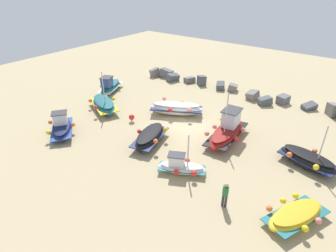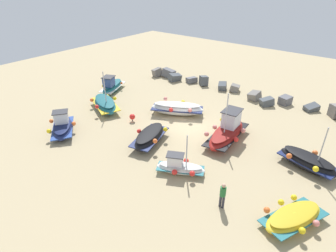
{
  "view_description": "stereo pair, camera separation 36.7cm",
  "coord_description": "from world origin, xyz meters",
  "px_view_note": "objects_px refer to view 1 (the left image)",
  "views": [
    {
      "loc": [
        10.81,
        -16.95,
        11.16
      ],
      "look_at": [
        -0.24,
        -2.32,
        0.9
      ],
      "focal_mm": 29.83,
      "sensor_mm": 36.0,
      "label": 1
    },
    {
      "loc": [
        11.1,
        -16.73,
        11.16
      ],
      "look_at": [
        -0.24,
        -2.32,
        0.9
      ],
      "focal_mm": 29.83,
      "sensor_mm": 36.0,
      "label": 2
    }
  ],
  "objects_px": {
    "fishing_boat_2": "(176,108)",
    "fishing_boat_4": "(150,137)",
    "fishing_boat_7": "(181,167)",
    "person_walking": "(225,193)",
    "fishing_boat_8": "(104,105)",
    "fishing_boat_0": "(227,131)",
    "fishing_boat_3": "(296,215)",
    "fishing_boat_5": "(110,86)",
    "mooring_buoy_0": "(132,117)",
    "fishing_boat_6": "(62,127)",
    "fishing_boat_1": "(307,160)"
  },
  "relations": [
    {
      "from": "fishing_boat_3",
      "to": "mooring_buoy_0",
      "type": "height_order",
      "value": "fishing_boat_3"
    },
    {
      "from": "fishing_boat_5",
      "to": "fishing_boat_6",
      "type": "bearing_deg",
      "value": 0.3
    },
    {
      "from": "fishing_boat_0",
      "to": "fishing_boat_4",
      "type": "bearing_deg",
      "value": 128.08
    },
    {
      "from": "fishing_boat_1",
      "to": "fishing_boat_7",
      "type": "bearing_deg",
      "value": 54.38
    },
    {
      "from": "fishing_boat_0",
      "to": "person_walking",
      "type": "height_order",
      "value": "fishing_boat_0"
    },
    {
      "from": "fishing_boat_2",
      "to": "fishing_boat_6",
      "type": "xyz_separation_m",
      "value": [
        -5.13,
        -8.09,
        -0.03
      ]
    },
    {
      "from": "fishing_boat_8",
      "to": "fishing_boat_0",
      "type": "bearing_deg",
      "value": -144.43
    },
    {
      "from": "fishing_boat_4",
      "to": "person_walking",
      "type": "bearing_deg",
      "value": 57.12
    },
    {
      "from": "fishing_boat_7",
      "to": "mooring_buoy_0",
      "type": "bearing_deg",
      "value": -50.47
    },
    {
      "from": "person_walking",
      "to": "fishing_boat_6",
      "type": "bearing_deg",
      "value": 83.11
    },
    {
      "from": "fishing_boat_2",
      "to": "person_walking",
      "type": "height_order",
      "value": "person_walking"
    },
    {
      "from": "fishing_boat_7",
      "to": "fishing_boat_8",
      "type": "bearing_deg",
      "value": -43.84
    },
    {
      "from": "fishing_boat_6",
      "to": "mooring_buoy_0",
      "type": "distance_m",
      "value": 5.55
    },
    {
      "from": "fishing_boat_5",
      "to": "fishing_boat_7",
      "type": "distance_m",
      "value": 15.04
    },
    {
      "from": "fishing_boat_3",
      "to": "fishing_boat_7",
      "type": "relative_size",
      "value": 1.21
    },
    {
      "from": "fishing_boat_2",
      "to": "mooring_buoy_0",
      "type": "bearing_deg",
      "value": -151.49
    },
    {
      "from": "fishing_boat_3",
      "to": "mooring_buoy_0",
      "type": "bearing_deg",
      "value": 102.22
    },
    {
      "from": "fishing_boat_1",
      "to": "fishing_boat_8",
      "type": "relative_size",
      "value": 0.89
    },
    {
      "from": "fishing_boat_2",
      "to": "fishing_boat_4",
      "type": "height_order",
      "value": "fishing_boat_2"
    },
    {
      "from": "fishing_boat_7",
      "to": "fishing_boat_0",
      "type": "bearing_deg",
      "value": -122.55
    },
    {
      "from": "fishing_boat_4",
      "to": "fishing_boat_2",
      "type": "bearing_deg",
      "value": 179.3
    },
    {
      "from": "fishing_boat_3",
      "to": "person_walking",
      "type": "xyz_separation_m",
      "value": [
        -3.34,
        -1.28,
        0.55
      ]
    },
    {
      "from": "fishing_boat_2",
      "to": "fishing_boat_7",
      "type": "distance_m",
      "value": 8.15
    },
    {
      "from": "fishing_boat_3",
      "to": "fishing_boat_5",
      "type": "bearing_deg",
      "value": 96.35
    },
    {
      "from": "fishing_boat_0",
      "to": "fishing_boat_5",
      "type": "bearing_deg",
      "value": 80.47
    },
    {
      "from": "fishing_boat_1",
      "to": "fishing_boat_2",
      "type": "xyz_separation_m",
      "value": [
        -11.12,
        1.04,
        0.05
      ]
    },
    {
      "from": "fishing_boat_2",
      "to": "fishing_boat_8",
      "type": "height_order",
      "value": "fishing_boat_8"
    },
    {
      "from": "fishing_boat_3",
      "to": "fishing_boat_8",
      "type": "height_order",
      "value": "fishing_boat_8"
    },
    {
      "from": "fishing_boat_0",
      "to": "person_walking",
      "type": "xyz_separation_m",
      "value": [
        3.02,
        -6.3,
        0.21
      ]
    },
    {
      "from": "fishing_boat_6",
      "to": "fishing_boat_3",
      "type": "bearing_deg",
      "value": -136.19
    },
    {
      "from": "fishing_boat_5",
      "to": "fishing_boat_8",
      "type": "relative_size",
      "value": 0.92
    },
    {
      "from": "fishing_boat_7",
      "to": "fishing_boat_3",
      "type": "bearing_deg",
      "value": 155.07
    },
    {
      "from": "fishing_boat_0",
      "to": "fishing_boat_6",
      "type": "bearing_deg",
      "value": 118.81
    },
    {
      "from": "fishing_boat_1",
      "to": "person_walking",
      "type": "height_order",
      "value": "fishing_boat_1"
    },
    {
      "from": "fishing_boat_3",
      "to": "fishing_boat_4",
      "type": "xyz_separation_m",
      "value": [
        -10.59,
        1.14,
        0.15
      ]
    },
    {
      "from": "mooring_buoy_0",
      "to": "fishing_boat_8",
      "type": "bearing_deg",
      "value": 177.98
    },
    {
      "from": "fishing_boat_7",
      "to": "mooring_buoy_0",
      "type": "relative_size",
      "value": 4.81
    },
    {
      "from": "fishing_boat_7",
      "to": "fishing_boat_8",
      "type": "height_order",
      "value": "fishing_boat_8"
    },
    {
      "from": "fishing_boat_0",
      "to": "fishing_boat_8",
      "type": "relative_size",
      "value": 1.14
    },
    {
      "from": "fishing_boat_8",
      "to": "fishing_boat_7",
      "type": "bearing_deg",
      "value": -171.67
    },
    {
      "from": "fishing_boat_1",
      "to": "fishing_boat_2",
      "type": "relative_size",
      "value": 0.8
    },
    {
      "from": "fishing_boat_5",
      "to": "fishing_boat_1",
      "type": "bearing_deg",
      "value": 64.22
    },
    {
      "from": "fishing_boat_4",
      "to": "mooring_buoy_0",
      "type": "bearing_deg",
      "value": -130.18
    },
    {
      "from": "fishing_boat_5",
      "to": "fishing_boat_6",
      "type": "height_order",
      "value": "fishing_boat_5"
    },
    {
      "from": "fishing_boat_7",
      "to": "person_walking",
      "type": "relative_size",
      "value": 1.99
    },
    {
      "from": "fishing_boat_3",
      "to": "fishing_boat_6",
      "type": "xyz_separation_m",
      "value": [
        -16.95,
        -1.93,
        0.17
      ]
    },
    {
      "from": "fishing_boat_0",
      "to": "fishing_boat_2",
      "type": "height_order",
      "value": "fishing_boat_0"
    },
    {
      "from": "fishing_boat_7",
      "to": "person_walking",
      "type": "distance_m",
      "value": 3.67
    },
    {
      "from": "fishing_boat_2",
      "to": "fishing_boat_4",
      "type": "bearing_deg",
      "value": -105.02
    },
    {
      "from": "fishing_boat_1",
      "to": "fishing_boat_2",
      "type": "distance_m",
      "value": 11.17
    }
  ]
}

